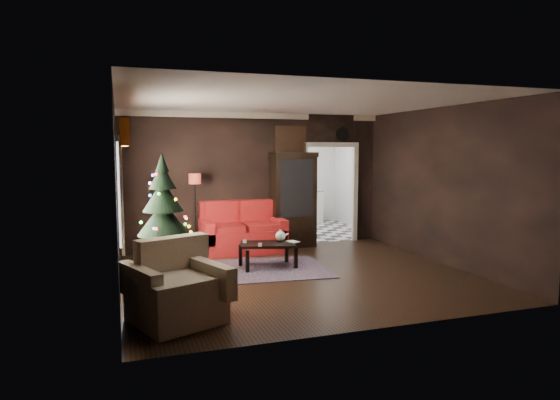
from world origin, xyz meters
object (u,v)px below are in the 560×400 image
object	(u,v)px
kitchen_table	(298,218)
teapot	(280,236)
wall_clock	(342,134)
coffee_table	(268,255)
christmas_tree	(163,215)
curio_cabinet	(293,202)
floor_lamp	(195,212)
armchair	(176,284)
loveseat	(243,227)

from	to	relation	value
kitchen_table	teapot	bearing A→B (deg)	-116.08
teapot	wall_clock	size ratio (longest dim) A/B	0.64
coffee_table	teapot	xyz separation A→B (m)	(0.27, 0.10, 0.31)
christmas_tree	curio_cabinet	bearing A→B (deg)	35.35
floor_lamp	armchair	xyz separation A→B (m)	(-0.79, -3.64, -0.37)
coffee_table	floor_lamp	bearing A→B (deg)	125.29
floor_lamp	coffee_table	bearing A→B (deg)	-54.71
teapot	wall_clock	distance (m)	3.20
loveseat	kitchen_table	xyz separation A→B (m)	(1.80, 1.65, -0.12)
loveseat	coffee_table	world-z (taller)	loveseat
floor_lamp	christmas_tree	bearing A→B (deg)	-112.36
wall_clock	coffee_table	bearing A→B (deg)	-141.58
christmas_tree	armchair	size ratio (longest dim) A/B	1.79
coffee_table	curio_cabinet	bearing A→B (deg)	56.77
loveseat	curio_cabinet	distance (m)	1.25
loveseat	curio_cabinet	xyz separation A→B (m)	(1.15, 0.22, 0.45)
loveseat	kitchen_table	bearing A→B (deg)	42.51
christmas_tree	teapot	bearing A→B (deg)	13.91
christmas_tree	loveseat	bearing A→B (deg)	46.71
wall_clock	curio_cabinet	bearing A→B (deg)	-171.47
christmas_tree	kitchen_table	xyz separation A→B (m)	(3.49, 3.45, -0.68)
armchair	teapot	size ratio (longest dim) A/B	4.85
loveseat	wall_clock	xyz separation A→B (m)	(2.35, 0.40, 1.88)
coffee_table	christmas_tree	bearing A→B (deg)	-167.14
kitchen_table	loveseat	bearing A→B (deg)	-137.49
coffee_table	wall_clock	distance (m)	3.60
curio_cabinet	kitchen_table	bearing A→B (deg)	65.56
floor_lamp	kitchen_table	distance (m)	3.19
wall_clock	floor_lamp	bearing A→B (deg)	-174.09
wall_clock	armchair	bearing A→B (deg)	-135.60
floor_lamp	armchair	world-z (taller)	floor_lamp
wall_clock	kitchen_table	xyz separation A→B (m)	(-0.55, 1.25, -2.00)
armchair	curio_cabinet	bearing A→B (deg)	31.41
armchair	kitchen_table	world-z (taller)	armchair
armchair	floor_lamp	bearing A→B (deg)	56.22
floor_lamp	loveseat	bearing A→B (deg)	-3.75
floor_lamp	wall_clock	xyz separation A→B (m)	(3.28, 0.34, 1.55)
coffee_table	teapot	size ratio (longest dim) A/B	4.53
floor_lamp	armchair	size ratio (longest dim) A/B	1.51
curio_cabinet	loveseat	bearing A→B (deg)	-169.17
loveseat	wall_clock	bearing A→B (deg)	9.66
christmas_tree	coffee_table	distance (m)	2.01
teapot	kitchen_table	world-z (taller)	kitchen_table
coffee_table	wall_clock	world-z (taller)	wall_clock
coffee_table	armchair	bearing A→B (deg)	-129.56
armchair	teapot	bearing A→B (deg)	26.26
floor_lamp	coffee_table	distance (m)	1.88
curio_cabinet	christmas_tree	bearing A→B (deg)	-144.65
floor_lamp	teapot	world-z (taller)	floor_lamp
teapot	floor_lamp	bearing A→B (deg)	133.76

